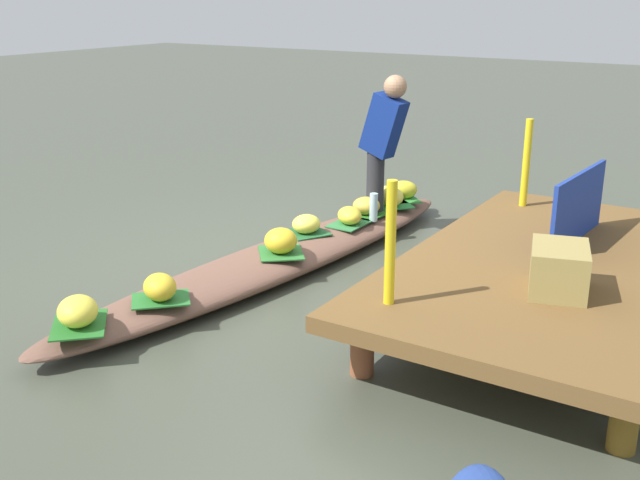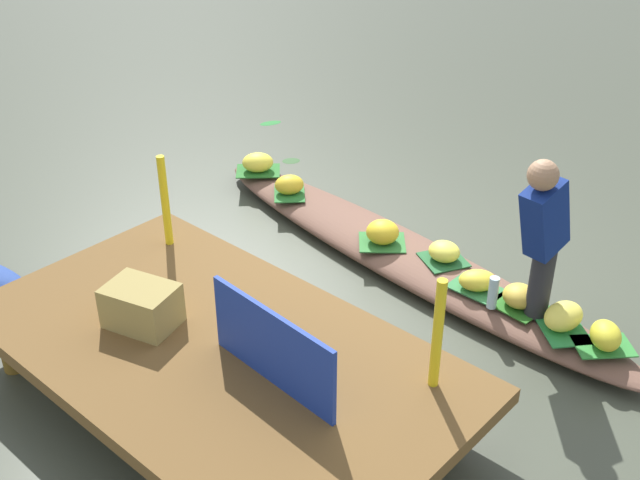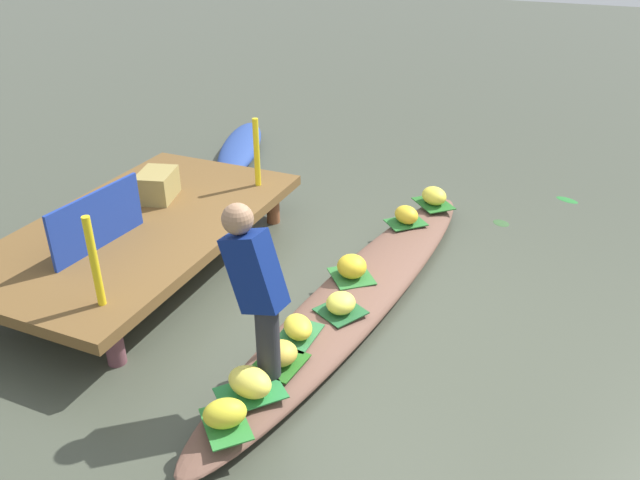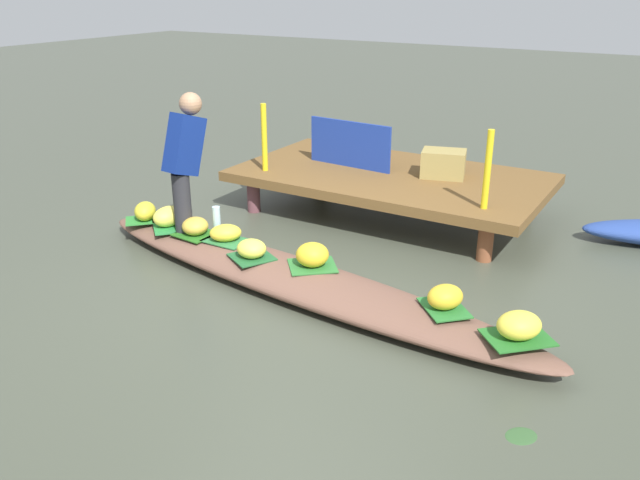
# 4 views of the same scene
# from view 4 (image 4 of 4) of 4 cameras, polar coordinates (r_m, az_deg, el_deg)

# --- Properties ---
(canal_water) EXTENTS (40.00, 40.00, 0.00)m
(canal_water) POSITION_cam_4_polar(r_m,az_deg,el_deg) (5.35, -2.31, -4.33)
(canal_water) COLOR #43483A
(canal_water) RESTS_ON ground
(dock_platform) EXTENTS (3.20, 1.80, 0.44)m
(dock_platform) POSITION_cam_4_polar(r_m,az_deg,el_deg) (6.98, 6.20, 5.38)
(dock_platform) COLOR brown
(dock_platform) RESTS_ON ground
(vendor_boat) EXTENTS (4.56, 1.18, 0.20)m
(vendor_boat) POSITION_cam_4_polar(r_m,az_deg,el_deg) (5.30, -2.33, -3.36)
(vendor_boat) COLOR brown
(vendor_boat) RESTS_ON ground
(leaf_mat_0) EXTENTS (0.44, 0.44, 0.01)m
(leaf_mat_0) POSITION_cam_4_polar(r_m,az_deg,el_deg) (5.46, -5.98, -1.49)
(leaf_mat_0) COLOR #215B2E
(leaf_mat_0) RESTS_ON vendor_boat
(banana_bunch_0) EXTENTS (0.26, 0.23, 0.15)m
(banana_bunch_0) POSITION_cam_4_polar(r_m,az_deg,el_deg) (5.43, -6.01, -0.75)
(banana_bunch_0) COLOR #EFE54D
(banana_bunch_0) RESTS_ON vendor_boat
(leaf_mat_1) EXTENTS (0.38, 0.34, 0.01)m
(leaf_mat_1) POSITION_cam_4_polar(r_m,az_deg,el_deg) (6.02, -10.81, 0.51)
(leaf_mat_1) COLOR #26661D
(leaf_mat_1) RESTS_ON vendor_boat
(banana_bunch_1) EXTENTS (0.34, 0.34, 0.16)m
(banana_bunch_1) POSITION_cam_4_polar(r_m,az_deg,el_deg) (5.99, -10.86, 1.21)
(banana_bunch_1) COLOR gold
(banana_bunch_1) RESTS_ON vendor_boat
(leaf_mat_2) EXTENTS (0.52, 0.51, 0.01)m
(leaf_mat_2) POSITION_cam_4_polar(r_m,az_deg,el_deg) (6.27, -13.04, 1.23)
(leaf_mat_2) COLOR #28803C
(leaf_mat_2) RESTS_ON vendor_boat
(banana_bunch_2) EXTENTS (0.27, 0.34, 0.19)m
(banana_bunch_2) POSITION_cam_4_polar(r_m,az_deg,el_deg) (6.24, -13.12, 2.03)
(banana_bunch_2) COLOR #F9E754
(banana_bunch_2) RESTS_ON vendor_boat
(leaf_mat_3) EXTENTS (0.46, 0.46, 0.01)m
(leaf_mat_3) POSITION_cam_4_polar(r_m,az_deg,el_deg) (4.70, 10.82, -5.85)
(leaf_mat_3) COLOR #276E2D
(leaf_mat_3) RESTS_ON vendor_boat
(banana_bunch_3) EXTENTS (0.33, 0.34, 0.18)m
(banana_bunch_3) POSITION_cam_4_polar(r_m,az_deg,el_deg) (4.66, 10.89, -4.91)
(banana_bunch_3) COLOR gold
(banana_bunch_3) RESTS_ON vendor_boat
(leaf_mat_4) EXTENTS (0.50, 0.49, 0.01)m
(leaf_mat_4) POSITION_cam_4_polar(r_m,az_deg,el_deg) (5.27, -0.67, -2.26)
(leaf_mat_4) COLOR #2D7030
(leaf_mat_4) RESTS_ON vendor_boat
(banana_bunch_4) EXTENTS (0.36, 0.36, 0.20)m
(banana_bunch_4) POSITION_cam_4_polar(r_m,az_deg,el_deg) (5.23, -0.67, -1.29)
(banana_bunch_4) COLOR yellow
(banana_bunch_4) RESTS_ON vendor_boat
(leaf_mat_5) EXTENTS (0.39, 0.27, 0.01)m
(leaf_mat_5) POSITION_cam_4_polar(r_m,az_deg,el_deg) (5.82, -8.22, -0.05)
(leaf_mat_5) COLOR #2F753E
(leaf_mat_5) RESTS_ON vendor_boat
(banana_bunch_5) EXTENTS (0.35, 0.34, 0.15)m
(banana_bunch_5) POSITION_cam_4_polar(r_m,az_deg,el_deg) (5.80, -8.26, 0.62)
(banana_bunch_5) COLOR yellow
(banana_bunch_5) RESTS_ON vendor_boat
(leaf_mat_6) EXTENTS (0.52, 0.51, 0.01)m
(leaf_mat_6) POSITION_cam_4_polar(r_m,az_deg,el_deg) (4.45, 16.89, -8.16)
(leaf_mat_6) COLOR #246725
(leaf_mat_6) RESTS_ON vendor_boat
(banana_bunch_6) EXTENTS (0.38, 0.38, 0.18)m
(banana_bunch_6) POSITION_cam_4_polar(r_m,az_deg,el_deg) (4.41, 17.02, -7.14)
(banana_bunch_6) COLOR yellow
(banana_bunch_6) RESTS_ON vendor_boat
(leaf_mat_7) EXTENTS (0.45, 0.45, 0.01)m
(leaf_mat_7) POSITION_cam_4_polar(r_m,az_deg,el_deg) (6.48, -14.97, 1.73)
(leaf_mat_7) COLOR #2F8234
(leaf_mat_7) RESTS_ON vendor_boat
(banana_bunch_7) EXTENTS (0.32, 0.34, 0.18)m
(banana_bunch_7) POSITION_cam_4_polar(r_m,az_deg,el_deg) (6.45, -15.05, 2.46)
(banana_bunch_7) COLOR yellow
(banana_bunch_7) RESTS_ON vendor_boat
(vendor_person) EXTENTS (0.23, 0.44, 1.24)m
(vendor_person) POSITION_cam_4_polar(r_m,az_deg,el_deg) (5.95, -11.75, 7.27)
(vendor_person) COLOR #28282D
(vendor_person) RESTS_ON vendor_boat
(water_bottle) EXTENTS (0.07, 0.07, 0.25)m
(water_bottle) POSITION_cam_4_polar(r_m,az_deg,el_deg) (5.99, -9.03, 1.77)
(water_bottle) COLOR silver
(water_bottle) RESTS_ON vendor_boat
(market_banner) EXTENTS (1.00, 0.10, 0.50)m
(market_banner) POSITION_cam_4_polar(r_m,az_deg,el_deg) (7.12, 2.62, 8.37)
(market_banner) COLOR #1C3696
(market_banner) RESTS_ON dock_platform
(railing_post_west) EXTENTS (0.06, 0.06, 0.71)m
(railing_post_west) POSITION_cam_4_polar(r_m,az_deg,el_deg) (6.96, -4.90, 8.92)
(railing_post_west) COLOR yellow
(railing_post_west) RESTS_ON dock_platform
(railing_post_east) EXTENTS (0.06, 0.06, 0.71)m
(railing_post_east) POSITION_cam_4_polar(r_m,az_deg,el_deg) (5.93, 14.45, 5.96)
(railing_post_east) COLOR yellow
(railing_post_east) RESTS_ON dock_platform
(produce_crate) EXTENTS (0.51, 0.43, 0.28)m
(produce_crate) POSITION_cam_4_polar(r_m,az_deg,el_deg) (6.88, 10.74, 6.58)
(produce_crate) COLOR #998648
(produce_crate) RESTS_ON dock_platform
(drifting_plant_1) EXTENTS (0.23, 0.24, 0.01)m
(drifting_plant_1) POSITION_cam_4_polar(r_m,az_deg,el_deg) (3.95, 17.19, -16.02)
(drifting_plant_1) COLOR #33572E
(drifting_plant_1) RESTS_ON ground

